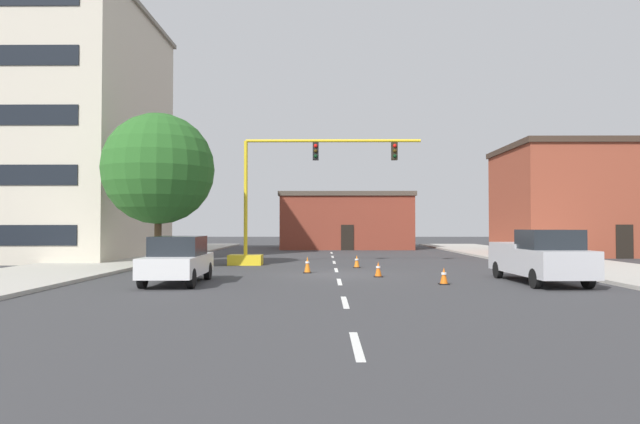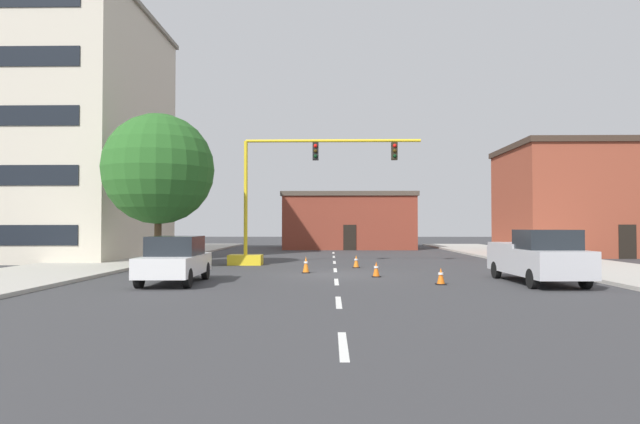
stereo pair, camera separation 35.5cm
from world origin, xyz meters
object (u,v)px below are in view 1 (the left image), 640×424
object	(u,v)px
traffic_cone_roadside_d	(357,261)
traffic_cone_roadside_a	(378,269)
tree_left_near	(158,169)
traffic_signal_gantry	(272,222)
traffic_cone_roadside_b	(444,276)
sedan_white_near_left	(178,259)
traffic_cone_roadside_c	(307,265)
pickup_truck_silver	(540,257)

from	to	relation	value
traffic_cone_roadside_d	traffic_cone_roadside_a	bearing A→B (deg)	-83.10
tree_left_near	traffic_cone_roadside_a	bearing A→B (deg)	-24.45
traffic_signal_gantry	traffic_cone_roadside_b	world-z (taller)	traffic_signal_gantry
traffic_cone_roadside_d	sedan_white_near_left	bearing A→B (deg)	-132.85
traffic_cone_roadside_b	traffic_cone_roadside_c	bearing A→B (deg)	136.99
pickup_truck_silver	traffic_cone_roadside_d	size ratio (longest dim) A/B	8.38
traffic_cone_roadside_c	traffic_cone_roadside_a	bearing A→B (deg)	-31.83
tree_left_near	traffic_cone_roadside_b	world-z (taller)	tree_left_near
traffic_signal_gantry	sedan_white_near_left	world-z (taller)	traffic_signal_gantry
traffic_cone_roadside_a	traffic_cone_roadside_d	distance (m)	4.99
tree_left_near	traffic_cone_roadside_a	world-z (taller)	tree_left_near
sedan_white_near_left	traffic_cone_roadside_b	bearing A→B (deg)	-1.48
pickup_truck_silver	traffic_cone_roadside_c	size ratio (longest dim) A/B	7.27
tree_left_near	sedan_white_near_left	bearing A→B (deg)	-68.03
tree_left_near	traffic_cone_roadside_d	bearing A→B (deg)	0.60
sedan_white_near_left	traffic_cone_roadside_b	xyz separation A→B (m)	(9.73, -0.25, -0.58)
traffic_signal_gantry	pickup_truck_silver	size ratio (longest dim) A/B	1.91
sedan_white_near_left	traffic_cone_roadside_d	distance (m)	10.37
traffic_cone_roadside_c	traffic_cone_roadside_d	distance (m)	3.91
traffic_signal_gantry	sedan_white_near_left	distance (m)	9.99
pickup_truck_silver	traffic_cone_roadside_d	distance (m)	9.71
traffic_cone_roadside_a	traffic_cone_roadside_d	size ratio (longest dim) A/B	0.98
traffic_cone_roadside_a	sedan_white_near_left	bearing A→B (deg)	-160.96
traffic_cone_roadside_b	traffic_cone_roadside_d	bearing A→B (deg)	108.94
sedan_white_near_left	traffic_cone_roadside_c	distance (m)	6.48
tree_left_near	traffic_cone_roadside_a	distance (m)	12.61
tree_left_near	traffic_cone_roadside_b	xyz separation A→B (m)	(12.75, -7.73, -4.70)
sedan_white_near_left	traffic_cone_roadside_c	bearing A→B (deg)	44.16
tree_left_near	pickup_truck_silver	world-z (taller)	tree_left_near
traffic_cone_roadside_a	traffic_cone_roadside_b	bearing A→B (deg)	-54.09
pickup_truck_silver	traffic_cone_roadside_a	bearing A→B (deg)	157.84
traffic_signal_gantry	traffic_cone_roadside_d	size ratio (longest dim) A/B	16.00
traffic_signal_gantry	traffic_cone_roadside_b	bearing A→B (deg)	-53.72
traffic_cone_roadside_a	traffic_cone_roadside_c	xyz separation A→B (m)	(-3.00, 1.86, 0.05)
pickup_truck_silver	traffic_cone_roadside_a	xyz separation A→B (m)	(-5.77, 2.35, -0.66)
pickup_truck_silver	traffic_cone_roadside_d	xyz separation A→B (m)	(-6.37, 7.30, -0.66)
pickup_truck_silver	traffic_cone_roadside_b	distance (m)	3.77
tree_left_near	pickup_truck_silver	size ratio (longest dim) A/B	1.43
traffic_cone_roadside_c	traffic_cone_roadside_d	world-z (taller)	traffic_cone_roadside_c
traffic_cone_roadside_b	pickup_truck_silver	bearing A→B (deg)	8.34
sedan_white_near_left	pickup_truck_silver	bearing A→B (deg)	1.23
traffic_signal_gantry	pickup_truck_silver	bearing A→B (deg)	-40.44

